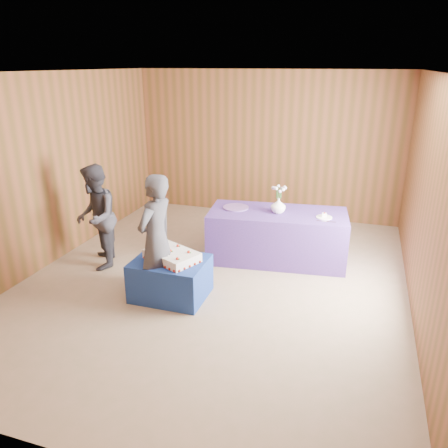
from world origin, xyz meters
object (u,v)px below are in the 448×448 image
at_px(sheet_cake, 172,256).
at_px(serving_table, 277,236).
at_px(guest_left, 156,239).
at_px(vase, 278,206).
at_px(guest_right, 96,217).
at_px(cake_table, 171,278).

bearing_deg(sheet_cake, serving_table, 80.22).
relative_size(serving_table, guest_left, 1.25).
height_order(sheet_cake, vase, vase).
height_order(vase, guest_right, guest_right).
relative_size(sheet_cake, guest_right, 0.52).
relative_size(sheet_cake, guest_left, 0.49).
relative_size(cake_table, sheet_cake, 1.14).
xyz_separation_m(cake_table, guest_right, (-1.36, 0.50, 0.50)).
distance_m(cake_table, guest_left, 0.57).
relative_size(cake_table, serving_table, 0.45).
height_order(cake_table, guest_left, guest_left).
bearing_deg(guest_right, sheet_cake, 43.02).
distance_m(serving_table, vase, 0.49).
distance_m(guest_left, guest_right, 1.36).
relative_size(cake_table, guest_right, 0.60).
bearing_deg(vase, sheet_cake, -125.10).
relative_size(vase, guest_right, 0.15).
height_order(guest_left, guest_right, guest_left).
height_order(sheet_cake, guest_left, guest_left).
height_order(sheet_cake, guest_right, guest_right).
xyz_separation_m(sheet_cake, vase, (1.03, 1.47, 0.30)).
xyz_separation_m(cake_table, guest_left, (-0.13, -0.09, 0.55)).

